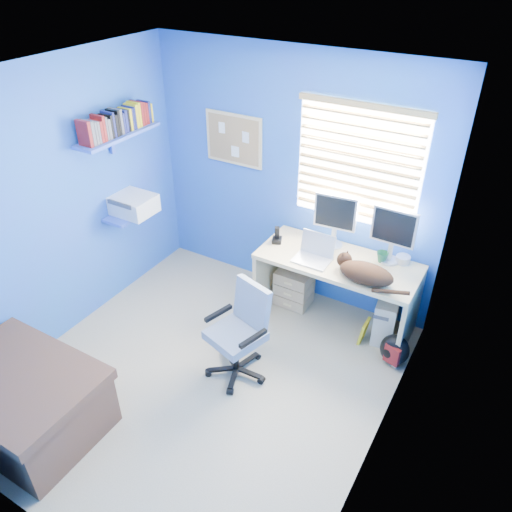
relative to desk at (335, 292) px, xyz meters
The scene contains 23 objects.
floor 1.47m from the desk, 118.44° to the right, with size 3.00×3.20×0.00m, color #C6B68F.
ceiling 2.56m from the desk, 118.44° to the right, with size 3.00×3.20×0.00m, color white.
wall_back 1.16m from the desk, 153.09° to the left, with size 3.00×0.01×2.50m, color blue.
wall_front 3.06m from the desk, 103.39° to the right, with size 3.00×0.01×2.50m, color blue.
wall_left 2.66m from the desk, 150.07° to the right, with size 0.01×3.20×2.50m, color blue.
wall_right 1.74m from the desk, 56.83° to the right, with size 0.01×3.20×2.50m, color blue.
desk is the anchor object (origin of this frame).
laptop 0.54m from the desk, 146.27° to the right, with size 0.33×0.26×0.22m, color silver.
monitor_left 0.69m from the desk, 124.81° to the left, with size 0.40×0.12×0.54m, color silver.
monitor_right 0.79m from the desk, 28.03° to the left, with size 0.40×0.12×0.54m, color silver.
phone 0.79m from the desk, behind, with size 0.09×0.11×0.17m, color black.
mug 0.57m from the desk, 26.48° to the left, with size 0.10×0.09×0.10m, color #1A5936.
cd_spindle 0.71m from the desk, 26.08° to the left, with size 0.13×0.13×0.07m, color silver.
cat 0.60m from the desk, 31.33° to the right, with size 0.48×0.25×0.17m, color black.
tower_pc 0.53m from the desk, 10.08° to the left, with size 0.19×0.44×0.45m, color beige.
drawer_boxes 0.51m from the desk, behind, with size 0.35×0.28×0.41m, color tan.
yellow_book 0.45m from the desk, 17.13° to the right, with size 0.03×0.17×0.24m, color yellow.
backpack 0.77m from the desk, 19.50° to the right, with size 0.26×0.20×0.31m, color black.
bed_corner 2.83m from the desk, 123.42° to the right, with size 1.14×0.81×0.55m, color #543526.
office_chair 1.12m from the desk, 113.67° to the right, with size 0.62×0.62×0.86m.
window_blinds 1.22m from the desk, 95.40° to the left, with size 1.15×0.05×1.10m.
corkboard 1.81m from the desk, 166.26° to the left, with size 0.64×0.02×0.52m.
wall_shelves 2.35m from the desk, 166.05° to the right, with size 0.42×0.90×1.05m.
Camera 1 is at (1.96, -2.44, 3.28)m, focal length 35.00 mm.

